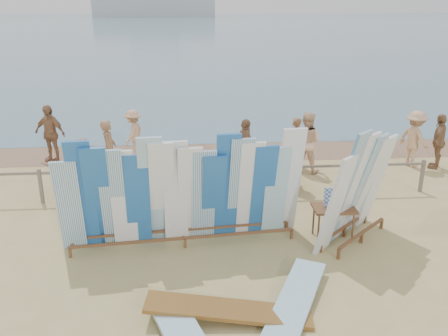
{
  "coord_description": "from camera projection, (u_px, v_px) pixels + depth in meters",
  "views": [
    {
      "loc": [
        -0.22,
        -8.5,
        4.83
      ],
      "look_at": [
        0.63,
        2.54,
        0.98
      ],
      "focal_mm": 38.0,
      "sensor_mm": 36.0,
      "label": 1
    }
  ],
  "objects": [
    {
      "name": "ground",
      "position": [
        203.0,
        255.0,
        9.61
      ],
      "size": [
        160.0,
        160.0,
        0.0
      ],
      "primitive_type": "plane",
      "color": "tan",
      "rests_on": "ground"
    },
    {
      "name": "ocean",
      "position": [
        187.0,
        22.0,
        130.15
      ],
      "size": [
        320.0,
        240.0,
        0.02
      ],
      "primitive_type": "cube",
      "color": "slate",
      "rests_on": "ground"
    },
    {
      "name": "wet_sand_strip",
      "position": [
        196.0,
        151.0,
        16.39
      ],
      "size": [
        40.0,
        2.6,
        0.01
      ],
      "primitive_type": "cube",
      "color": "#86634B",
      "rests_on": "ground"
    },
    {
      "name": "distant_ship",
      "position": [
        154.0,
        2.0,
        176.52
      ],
      "size": [
        45.0,
        8.0,
        14.0
      ],
      "color": "#999EA3",
      "rests_on": "ocean"
    },
    {
      "name": "fence",
      "position": [
        198.0,
        175.0,
        12.23
      ],
      "size": [
        12.08,
        0.08,
        0.9
      ],
      "color": "#726356",
      "rests_on": "ground"
    },
    {
      "name": "main_surfboard_rack",
      "position": [
        183.0,
        195.0,
        9.72
      ],
      "size": [
        5.03,
        1.13,
        2.49
      ],
      "rotation": [
        0.0,
        0.0,
        0.1
      ],
      "color": "brown",
      "rests_on": "ground"
    },
    {
      "name": "side_surfboard_rack",
      "position": [
        357.0,
        190.0,
        9.85
      ],
      "size": [
        2.03,
        1.92,
        2.57
      ],
      "rotation": [
        0.0,
        0.0,
        0.74
      ],
      "color": "brown",
      "rests_on": "ground"
    },
    {
      "name": "vendor_table",
      "position": [
        333.0,
        222.0,
        10.17
      ],
      "size": [
        0.91,
        0.65,
        1.18
      ],
      "rotation": [
        0.0,
        0.0,
        -0.03
      ],
      "color": "brown",
      "rests_on": "ground"
    },
    {
      "name": "flat_board_b",
      "position": [
        293.0,
        311.0,
        7.86
      ],
      "size": [
        1.71,
        2.67,
        0.22
      ],
      "primitive_type": "cube",
      "rotation": [
        0.06,
        0.0,
        -0.46
      ],
      "color": "#82B9D0",
      "rests_on": "ground"
    },
    {
      "name": "flat_board_c",
      "position": [
        229.0,
        319.0,
        7.67
      ],
      "size": [
        2.74,
        0.85,
        0.33
      ],
      "primitive_type": "cube",
      "rotation": [
        0.1,
        0.0,
        1.46
      ],
      "color": "brown",
      "rests_on": "ground"
    },
    {
      "name": "beach_chair_left",
      "position": [
        195.0,
        177.0,
        13.3
      ],
      "size": [
        0.52,
        0.54,
        0.8
      ],
      "rotation": [
        0.0,
        0.0,
        0.05
      ],
      "color": "red",
      "rests_on": "ground"
    },
    {
      "name": "beach_chair_right",
      "position": [
        239.0,
        179.0,
        13.03
      ],
      "size": [
        0.62,
        0.63,
        0.88
      ],
      "rotation": [
        0.0,
        0.0,
        -0.12
      ],
      "color": "red",
      "rests_on": "ground"
    },
    {
      "name": "stroller",
      "position": [
        278.0,
        173.0,
        12.98
      ],
      "size": [
        0.72,
        0.88,
        1.06
      ],
      "rotation": [
        0.0,
        0.0,
        -0.28
      ],
      "color": "red",
      "rests_on": "ground"
    },
    {
      "name": "beachgoer_7",
      "position": [
        294.0,
        142.0,
        14.66
      ],
      "size": [
        0.6,
        0.63,
        1.55
      ],
      "primitive_type": "imported",
      "rotation": [
        0.0,
        0.0,
        4.01
      ],
      "color": "#8C6042",
      "rests_on": "ground"
    },
    {
      "name": "beachgoer_extra_0",
      "position": [
        415.0,
        139.0,
        14.61
      ],
      "size": [
        0.86,
        1.23,
        1.76
      ],
      "primitive_type": "imported",
      "rotation": [
        0.0,
        0.0,
        1.96
      ],
      "color": "tan",
      "rests_on": "ground"
    },
    {
      "name": "beachgoer_4",
      "position": [
        246.0,
        147.0,
        13.88
      ],
      "size": [
        0.7,
        1.07,
        1.69
      ],
      "primitive_type": "imported",
      "rotation": [
        0.0,
        0.0,
        1.87
      ],
      "color": "#8C6042",
      "rests_on": "ground"
    },
    {
      "name": "beachgoer_1",
      "position": [
        109.0,
        149.0,
        13.73
      ],
      "size": [
        0.34,
        0.62,
        1.69
      ],
      "primitive_type": "imported",
      "rotation": [
        0.0,
        0.0,
        1.58
      ],
      "color": "#8C6042",
      "rests_on": "ground"
    },
    {
      "name": "beachgoer_extra_1",
      "position": [
        50.0,
        133.0,
        15.09
      ],
      "size": [
        1.17,
        0.83,
        1.83
      ],
      "primitive_type": "imported",
      "rotation": [
        0.0,
        0.0,
        5.9
      ],
      "color": "#8C6042",
      "rests_on": "ground"
    },
    {
      "name": "beachgoer_3",
      "position": [
        133.0,
        133.0,
        15.58
      ],
      "size": [
        0.7,
        1.1,
        1.58
      ],
      "primitive_type": "imported",
      "rotation": [
        0.0,
        0.0,
        4.42
      ],
      "color": "tan",
      "rests_on": "ground"
    },
    {
      "name": "beachgoer_2",
      "position": [
        83.0,
        166.0,
        12.53
      ],
      "size": [
        0.82,
        0.64,
        1.53
      ],
      "primitive_type": "imported",
      "rotation": [
        0.0,
        0.0,
        3.59
      ],
      "color": "beige",
      "rests_on": "ground"
    },
    {
      "name": "beachgoer_8",
      "position": [
        306.0,
        142.0,
        14.14
      ],
      "size": [
        0.99,
        0.79,
        1.83
      ],
      "primitive_type": "imported",
      "rotation": [
        0.0,
        0.0,
        2.67
      ],
      "color": "beige",
      "rests_on": "ground"
    },
    {
      "name": "beachgoer_10",
      "position": [
        439.0,
        141.0,
        14.45
      ],
      "size": [
        0.94,
        1.06,
        1.7
      ],
      "primitive_type": "imported",
      "rotation": [
        0.0,
        0.0,
        4.08
      ],
      "color": "#8C6042",
      "rests_on": "ground"
    },
    {
      "name": "beachgoer_6",
      "position": [
        292.0,
        159.0,
        12.92
      ],
      "size": [
        0.6,
        0.87,
        1.62
      ],
      "primitive_type": "imported",
      "rotation": [
        0.0,
        0.0,
        1.25
      ],
      "color": "tan",
      "rests_on": "ground"
    }
  ]
}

